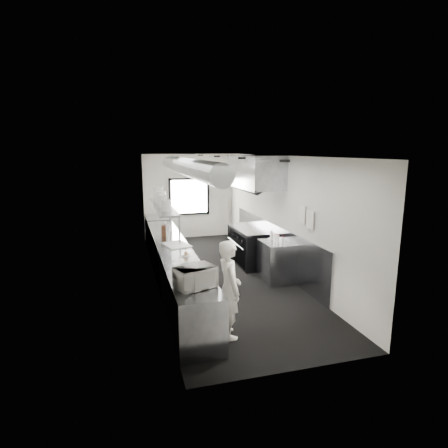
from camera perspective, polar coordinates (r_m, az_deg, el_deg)
floor at (r=8.78m, az=-0.66°, el=-7.95°), size 3.00×8.00×0.01m
ceiling at (r=8.28m, az=-0.71°, el=10.64°), size 3.00×8.00×0.01m
wall_back at (r=12.29m, az=-5.49°, el=4.32°), size 3.00×0.02×2.80m
wall_front at (r=4.78m, az=11.82°, el=-7.36°), size 3.00×0.02×2.80m
wall_left at (r=8.17m, az=-10.90°, el=0.54°), size 0.02×8.00×2.80m
wall_right at (r=8.92m, az=8.67°, el=1.52°), size 0.02×8.00×2.80m
wall_cladding at (r=9.36m, az=7.66°, el=-3.30°), size 0.03×5.50×1.10m
hvac_duct at (r=8.53m, az=-6.01°, el=8.92°), size 0.40×6.40×0.40m
service_window at (r=12.25m, az=-5.46°, el=4.31°), size 1.36×0.05×1.25m
exhaust_hood at (r=9.30m, az=4.79°, el=8.17°), size 0.81×2.20×0.88m
prep_counter at (r=7.96m, az=-7.81°, el=-6.72°), size 0.70×6.00×0.90m
pass_shelf at (r=9.16m, az=-9.54°, el=2.61°), size 0.45×3.00×0.68m
range at (r=9.58m, az=4.27°, el=-3.38°), size 0.88×1.60×0.94m
bottle_station at (r=8.38m, az=8.24°, el=-5.80°), size 0.65×0.80×0.90m
far_work_table at (r=11.52m, az=-10.34°, el=-1.09°), size 0.70×1.20×0.90m
notice_sheet_a at (r=7.81m, az=12.11°, el=1.47°), size 0.02×0.28×0.38m
notice_sheet_b at (r=7.51m, az=13.32°, el=0.64°), size 0.02×0.28×0.38m
line_cook at (r=5.80m, az=0.81°, el=-10.15°), size 0.40×0.59×1.57m
microwave at (r=5.51m, az=-4.54°, el=-8.30°), size 0.65×0.57×0.32m
deli_tub_a at (r=5.76m, az=-6.01°, el=-8.58°), size 0.20×0.20×0.11m
deli_tub_b at (r=6.00m, az=-7.25°, el=-7.82°), size 0.18×0.18×0.10m
newspaper at (r=6.55m, az=-4.96°, el=-6.50°), size 0.34×0.42×0.01m
small_plate at (r=7.14m, az=-5.97°, el=-4.99°), size 0.22×0.22×0.01m
pastry at (r=7.13m, az=-5.97°, el=-4.61°), size 0.08×0.08×0.08m
cutting_board at (r=7.98m, az=-7.51°, el=-3.23°), size 0.63×0.74×0.02m
knife_block at (r=8.87m, az=-9.42°, el=-1.02°), size 0.14×0.24×0.25m
plate_stack_a at (r=8.36m, az=-9.02°, el=2.92°), size 0.25×0.25×0.26m
plate_stack_b at (r=8.96m, az=-9.57°, el=3.54°), size 0.26×0.26×0.28m
plate_stack_c at (r=9.44m, az=-9.80°, el=4.10°), size 0.31×0.31×0.33m
plate_stack_d at (r=9.84m, az=-10.22°, el=4.59°), size 0.32×0.32×0.40m
squeeze_bottle_a at (r=7.95m, az=9.15°, el=-2.71°), size 0.07×0.07×0.19m
squeeze_bottle_b at (r=8.13m, az=8.42°, el=-2.37°), size 0.08×0.08×0.19m
squeeze_bottle_c at (r=8.23m, az=8.07°, el=-2.21°), size 0.07×0.07×0.18m
squeeze_bottle_d at (r=8.35m, az=7.88°, el=-2.06°), size 0.06×0.06×0.16m
squeeze_bottle_e at (r=8.46m, az=7.43°, el=-1.78°), size 0.08×0.08×0.19m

